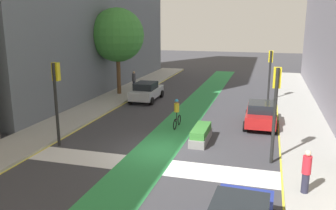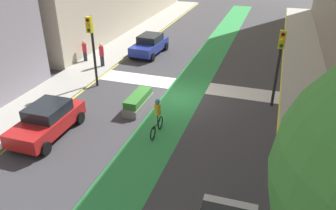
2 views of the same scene
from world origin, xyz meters
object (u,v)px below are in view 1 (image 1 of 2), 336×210
object	(u,v)px
median_planter	(201,135)
street_tree_near	(117,35)
traffic_signal_near_left	(56,88)
car_red_right_far	(261,114)
car_silver_left_far	(146,91)
pedestrian_sidewalk_right_a	(306,171)
pedestrian_sidewalk_left_a	(134,80)
traffic_signal_far_right	(270,66)
traffic_signal_near_right	(276,97)
cyclist_in_lane	(177,113)

from	to	relation	value
median_planter	street_tree_near	bearing A→B (deg)	132.46
traffic_signal_near_left	car_red_right_far	size ratio (longest dim) A/B	1.06
traffic_signal_near_left	median_planter	bearing A→B (deg)	19.85
traffic_signal_near_left	car_silver_left_far	bearing A→B (deg)	85.38
car_red_right_far	car_silver_left_far	distance (m)	10.64
pedestrian_sidewalk_right_a	pedestrian_sidewalk_left_a	world-z (taller)	pedestrian_sidewalk_left_a
car_red_right_far	median_planter	xyz separation A→B (m)	(-3.12, -3.98, -0.40)
car_silver_left_far	street_tree_near	bearing A→B (deg)	155.21
traffic_signal_near_left	traffic_signal_far_right	world-z (taller)	traffic_signal_near_left
traffic_signal_far_right	street_tree_near	bearing A→B (deg)	-174.99
traffic_signal_far_right	street_tree_near	distance (m)	13.23
pedestrian_sidewalk_left_a	traffic_signal_near_left	bearing A→B (deg)	-84.07
traffic_signal_near_right	car_red_right_far	distance (m)	6.41
car_red_right_far	median_planter	bearing A→B (deg)	-128.14
traffic_signal_near_right	pedestrian_sidewalk_left_a	xyz separation A→B (m)	(-12.61, 14.38, -2.11)
traffic_signal_far_right	car_silver_left_far	xyz separation A→B (m)	(-9.85, -2.58, -2.14)
pedestrian_sidewalk_right_a	pedestrian_sidewalk_left_a	distance (m)	22.32
street_tree_near	median_planter	world-z (taller)	street_tree_near
cyclist_in_lane	pedestrian_sidewalk_right_a	bearing A→B (deg)	-46.20
traffic_signal_far_right	car_silver_left_far	world-z (taller)	traffic_signal_far_right
pedestrian_sidewalk_right_a	median_planter	world-z (taller)	pedestrian_sidewalk_right_a
traffic_signal_near_left	cyclist_in_lane	xyz separation A→B (m)	(5.30, 4.79, -2.15)
pedestrian_sidewalk_right_a	car_red_right_far	bearing A→B (deg)	101.76
car_silver_left_far	pedestrian_sidewalk_right_a	xyz separation A→B (m)	(11.34, -13.97, 0.23)
traffic_signal_near_left	pedestrian_sidewalk_left_a	world-z (taller)	traffic_signal_near_left
car_red_right_far	pedestrian_sidewalk_right_a	world-z (taller)	pedestrian_sidewalk_right_a
pedestrian_sidewalk_left_a	median_planter	world-z (taller)	pedestrian_sidewalk_left_a
traffic_signal_near_left	cyclist_in_lane	size ratio (longest dim) A/B	2.41
car_red_right_far	median_planter	size ratio (longest dim) A/B	1.57
car_red_right_far	car_silver_left_far	xyz separation A→B (m)	(-9.45, 4.90, 0.00)
traffic_signal_far_right	car_silver_left_far	bearing A→B (deg)	-165.35
traffic_signal_near_left	pedestrian_sidewalk_left_a	size ratio (longest dim) A/B	2.53
traffic_signal_near_right	car_silver_left_far	distance (m)	15.00
traffic_signal_far_right	pedestrian_sidewalk_right_a	distance (m)	16.72
pedestrian_sidewalk_right_a	traffic_signal_far_right	bearing A→B (deg)	95.14
traffic_signal_near_left	car_red_right_far	world-z (taller)	traffic_signal_near_left
traffic_signal_near_right	cyclist_in_lane	distance (m)	7.40
traffic_signal_near_right	median_planter	bearing A→B (deg)	152.87
pedestrian_sidewalk_left_a	median_planter	distance (m)	15.26
car_silver_left_far	pedestrian_sidewalk_left_a	xyz separation A→B (m)	(-2.49, 3.56, 0.25)
car_silver_left_far	pedestrian_sidewalk_right_a	distance (m)	17.99
traffic_signal_near_right	pedestrian_sidewalk_left_a	size ratio (longest dim) A/B	2.57
traffic_signal_near_right	traffic_signal_near_left	size ratio (longest dim) A/B	1.02
car_silver_left_far	pedestrian_sidewalk_left_a	distance (m)	4.35
pedestrian_sidewalk_left_a	street_tree_near	size ratio (longest dim) A/B	0.23
street_tree_near	median_planter	xyz separation A→B (m)	(9.44, -10.32, -4.93)
traffic_signal_near_right	traffic_signal_far_right	size ratio (longest dim) A/B	1.08
traffic_signal_near_right	cyclist_in_lane	world-z (taller)	traffic_signal_near_right
traffic_signal_near_right	street_tree_near	distance (m)	18.17
traffic_signal_far_right	pedestrian_sidewalk_right_a	size ratio (longest dim) A/B	2.44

